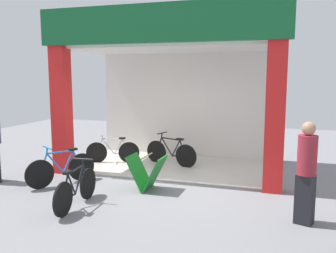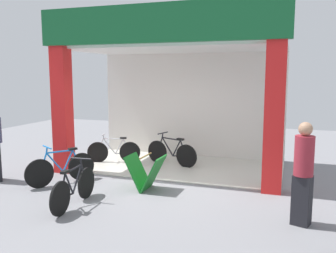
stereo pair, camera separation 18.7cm
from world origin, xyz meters
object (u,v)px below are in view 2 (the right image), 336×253
(bicycle_parked_1, at_px, (61,168))
(bicycle_parked_0, at_px, (74,188))
(bicycle_inside_1, at_px, (114,151))
(pedestrian_2, at_px, (303,173))
(sandwich_board_sign, at_px, (146,173))
(bicycle_inside_0, at_px, (172,153))

(bicycle_parked_1, bearing_deg, bicycle_parked_0, -46.71)
(bicycle_inside_1, bearing_deg, bicycle_parked_1, -95.08)
(pedestrian_2, bearing_deg, bicycle_inside_1, 149.69)
(sandwich_board_sign, bearing_deg, bicycle_parked_1, -173.80)
(bicycle_parked_0, xyz_separation_m, sandwich_board_sign, (0.86, 1.32, 0.03))
(bicycle_inside_0, height_order, sandwich_board_sign, bicycle_inside_0)
(bicycle_parked_0, height_order, pedestrian_2, pedestrian_2)
(bicycle_inside_0, xyz_separation_m, bicycle_parked_0, (-0.73, -3.46, -0.00))
(bicycle_parked_1, bearing_deg, bicycle_inside_0, 52.83)
(bicycle_inside_1, relative_size, bicycle_parked_1, 1.00)
(bicycle_inside_0, height_order, bicycle_inside_1, bicycle_inside_0)
(bicycle_parked_1, height_order, pedestrian_2, pedestrian_2)
(bicycle_parked_0, bearing_deg, sandwich_board_sign, 56.84)
(bicycle_inside_0, bearing_deg, pedestrian_2, -43.34)
(bicycle_inside_0, relative_size, sandwich_board_sign, 1.98)
(bicycle_inside_1, height_order, bicycle_parked_0, bicycle_parked_0)
(bicycle_inside_1, xyz_separation_m, bicycle_parked_1, (-0.19, -2.14, 0.03))
(pedestrian_2, bearing_deg, bicycle_parked_0, -173.09)
(bicycle_parked_1, xyz_separation_m, pedestrian_2, (4.95, -0.64, 0.50))
(bicycle_parked_0, relative_size, sandwich_board_sign, 2.03)
(bicycle_inside_0, xyz_separation_m, bicycle_parked_1, (-1.78, -2.35, 0.01))
(bicycle_inside_0, distance_m, bicycle_parked_1, 2.95)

